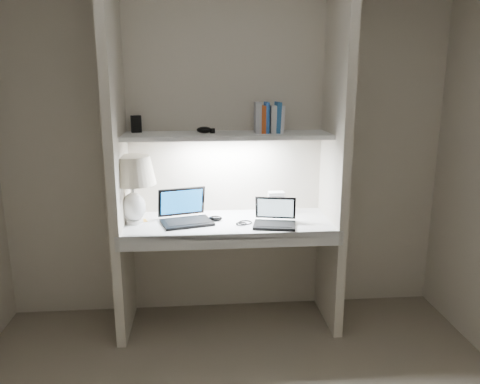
{
  "coord_description": "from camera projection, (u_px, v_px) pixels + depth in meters",
  "views": [
    {
      "loc": [
        -0.19,
        -1.86,
        1.73
      ],
      "look_at": [
        0.06,
        1.05,
        1.02
      ],
      "focal_mm": 35.0,
      "sensor_mm": 36.0,
      "label": 1
    }
  ],
  "objects": [
    {
      "name": "speaker",
      "position": [
        276.0,
        203.0,
        3.4
      ],
      "size": [
        0.11,
        0.08,
        0.16
      ],
      "primitive_type": "cube",
      "rotation": [
        0.0,
        0.0,
        0.01
      ],
      "color": "silver",
      "rests_on": "desk"
    },
    {
      "name": "alcove_panel_left",
      "position": [
        117.0,
        154.0,
        3.05
      ],
      "size": [
        0.06,
        0.55,
        2.5
      ],
      "primitive_type": "cube",
      "color": "beige",
      "rests_on": "floor"
    },
    {
      "name": "back_wall",
      "position": [
        226.0,
        146.0,
        3.38
      ],
      "size": [
        3.2,
        0.01,
        2.5
      ],
      "primitive_type": "cube",
      "color": "beige",
      "rests_on": "floor"
    },
    {
      "name": "shelf",
      "position": [
        227.0,
        135.0,
        3.18
      ],
      "size": [
        1.4,
        0.36,
        0.03
      ],
      "primitive_type": "cube",
      "color": "silver",
      "rests_on": "back_wall"
    },
    {
      "name": "cable_coil",
      "position": [
        245.0,
        222.0,
        3.18
      ],
      "size": [
        0.12,
        0.12,
        0.01
      ],
      "primitive_type": "torus",
      "rotation": [
        0.0,
        0.0,
        -0.32
      ],
      "color": "black",
      "rests_on": "desk"
    },
    {
      "name": "shelf_box",
      "position": [
        136.0,
        124.0,
        3.22
      ],
      "size": [
        0.08,
        0.06,
        0.12
      ],
      "primitive_type": "cube",
      "rotation": [
        0.0,
        0.0,
        0.26
      ],
      "color": "black",
      "rests_on": "shelf"
    },
    {
      "name": "book_row",
      "position": [
        269.0,
        118.0,
        3.19
      ],
      "size": [
        0.2,
        0.14,
        0.21
      ],
      "color": "silver",
      "rests_on": "shelf"
    },
    {
      "name": "strip_light",
      "position": [
        227.0,
        139.0,
        3.19
      ],
      "size": [
        0.6,
        0.04,
        0.02
      ],
      "primitive_type": "cube",
      "color": "white",
      "rests_on": "shelf"
    },
    {
      "name": "alcove_panel_right",
      "position": [
        335.0,
        151.0,
        3.17
      ],
      "size": [
        0.06,
        0.55,
        2.5
      ],
      "primitive_type": "cube",
      "color": "beige",
      "rests_on": "floor"
    },
    {
      "name": "sticky_note",
      "position": [
        141.0,
        221.0,
        3.23
      ],
      "size": [
        0.09,
        0.09,
        0.0
      ],
      "primitive_type": "cube",
      "rotation": [
        0.0,
        0.0,
        0.32
      ],
      "color": "gold",
      "rests_on": "desk"
    },
    {
      "name": "desk",
      "position": [
        229.0,
        224.0,
        3.23
      ],
      "size": [
        1.4,
        0.55,
        0.04
      ],
      "primitive_type": "cube",
      "color": "white",
      "rests_on": "alcove_panel_left"
    },
    {
      "name": "mouse",
      "position": [
        215.0,
        218.0,
        3.23
      ],
      "size": [
        0.1,
        0.07,
        0.03
      ],
      "primitive_type": "ellipsoid",
      "rotation": [
        0.0,
        0.0,
        -0.16
      ],
      "color": "black",
      "rests_on": "desk"
    },
    {
      "name": "laptop_main",
      "position": [
        185.0,
        214.0,
        3.2
      ],
      "size": [
        0.39,
        0.36,
        0.22
      ],
      "rotation": [
        0.0,
        0.0,
        0.27
      ],
      "color": "black",
      "rests_on": "desk"
    },
    {
      "name": "table_lamp",
      "position": [
        132.0,
        178.0,
        3.11
      ],
      "size": [
        0.31,
        0.31,
        0.46
      ],
      "color": "white",
      "rests_on": "desk"
    },
    {
      "name": "shelf_gadget",
      "position": [
        204.0,
        130.0,
        3.17
      ],
      "size": [
        0.11,
        0.09,
        0.04
      ],
      "primitive_type": "ellipsoid",
      "rotation": [
        0.0,
        0.0,
        -0.15
      ],
      "color": "black",
      "rests_on": "shelf"
    },
    {
      "name": "desk_apron",
      "position": [
        231.0,
        241.0,
        2.99
      ],
      "size": [
        1.46,
        0.03,
        0.1
      ],
      "primitive_type": "cube",
      "color": "silver",
      "rests_on": "desk"
    },
    {
      "name": "laptop_netbook",
      "position": [
        275.0,
        219.0,
        3.14
      ],
      "size": [
        0.32,
        0.29,
        0.18
      ],
      "rotation": [
        0.0,
        0.0,
        -0.2
      ],
      "color": "black",
      "rests_on": "desk"
    }
  ]
}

